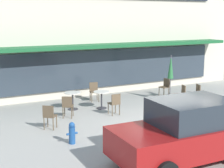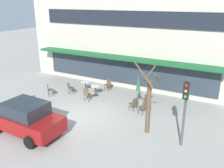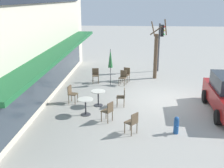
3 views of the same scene
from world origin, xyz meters
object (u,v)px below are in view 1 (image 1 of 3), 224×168
cafe_chair_1 (94,90)px  cafe_chair_3 (115,102)px  cafe_table_streetside (102,97)px  patio_umbrella_green_folded (171,67)px  cafe_chair_0 (181,93)px  cafe_chair_2 (49,115)px  fire_hydrant (72,133)px  cafe_chair_6 (196,92)px  cafe_chair_4 (68,105)px  cafe_chair_5 (165,86)px  parked_sedan (188,131)px  cafe_table_near_wall (73,98)px

cafe_chair_1 → cafe_chair_3: size_ratio=1.00×
cafe_table_streetside → patio_umbrella_green_folded: bearing=-5.2°
cafe_chair_0 → cafe_chair_2: (-6.42, -0.62, 0.00)m
fire_hydrant → cafe_table_streetside: bearing=51.4°
cafe_chair_0 → cafe_chair_2: 6.45m
cafe_chair_0 → fire_hydrant: (-6.23, -2.32, -0.17)m
patio_umbrella_green_folded → cafe_chair_6: size_ratio=2.47×
cafe_chair_1 → cafe_chair_2: bearing=-136.0°
cafe_chair_2 → cafe_chair_4: (1.07, 1.03, 0.00)m
cafe_chair_3 → cafe_chair_6: same height
cafe_chair_0 → cafe_chair_3: same height
cafe_chair_5 → cafe_chair_6: 1.94m
cafe_chair_3 → parked_sedan: parked_sedan is taller
cafe_table_near_wall → cafe_chair_4: size_ratio=0.85×
cafe_chair_3 → cafe_chair_5: bearing=25.2°
cafe_chair_1 → fire_hydrant: size_ratio=1.26×
cafe_chair_3 → fire_hydrant: 3.52m
patio_umbrella_green_folded → parked_sedan: 7.08m
cafe_chair_1 → parked_sedan: size_ratio=0.21×
cafe_chair_3 → cafe_chair_6: (4.21, -0.08, 0.00)m
cafe_chair_0 → cafe_chair_6: size_ratio=1.00×
cafe_chair_2 → fire_hydrant: (0.19, -1.70, -0.17)m
cafe_table_streetside → cafe_chair_4: 1.93m
patio_umbrella_green_folded → cafe_chair_6: bearing=-50.7°
cafe_chair_0 → cafe_chair_4: same height
cafe_table_near_wall → parked_sedan: bearing=-83.5°
patio_umbrella_green_folded → cafe_chair_4: 5.41m
cafe_chair_0 → cafe_chair_5: bearing=77.7°
patio_umbrella_green_folded → cafe_chair_5: size_ratio=2.47×
cafe_chair_0 → cafe_chair_2: size_ratio=1.00×
cafe_chair_6 → cafe_table_near_wall: bearing=162.7°
cafe_table_streetside → patio_umbrella_green_folded: size_ratio=0.35×
cafe_chair_3 → cafe_chair_4: bearing=164.4°
cafe_chair_4 → cafe_chair_6: bearing=-5.6°
cafe_table_streetside → cafe_chair_5: 3.96m
cafe_table_near_wall → cafe_chair_4: (-0.65, -1.09, 0.01)m
patio_umbrella_green_folded → cafe_chair_4: bearing=-176.3°
cafe_table_near_wall → cafe_chair_1: (1.46, 0.95, 0.01)m
cafe_chair_5 → cafe_table_streetside: bearing=-170.4°
cafe_table_streetside → patio_umbrella_green_folded: 3.65m
cafe_table_streetside → cafe_chair_4: cafe_chair_4 is taller
cafe_table_near_wall → cafe_chair_3: (1.20, -1.60, 0.01)m
cafe_chair_0 → cafe_chair_6: 0.73m
cafe_chair_4 → cafe_chair_5: same height
cafe_chair_1 → cafe_chair_4: same height
cafe_table_near_wall → cafe_table_streetside: same height
cafe_chair_1 → cafe_chair_2: (-3.18, -3.07, 0.00)m
cafe_chair_0 → cafe_chair_4: size_ratio=1.00×
cafe_chair_6 → fire_hydrant: size_ratio=1.26×
cafe_chair_5 → cafe_chair_2: bearing=-161.0°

